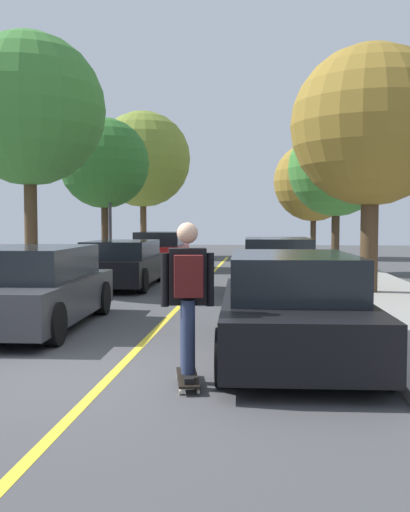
% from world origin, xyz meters
% --- Properties ---
extents(ground, '(80.00, 80.00, 0.00)m').
position_xyz_m(ground, '(0.00, 0.00, 0.00)').
color(ground, '#424244').
extents(center_line, '(0.12, 39.20, 0.01)m').
position_xyz_m(center_line, '(0.00, 4.00, 0.00)').
color(center_line, gold).
rests_on(center_line, ground).
extents(parked_car_left_nearest, '(2.04, 4.41, 1.37)m').
position_xyz_m(parked_car_left_nearest, '(-2.14, 3.04, 0.67)').
color(parked_car_left_nearest, '#38383D').
rests_on(parked_car_left_nearest, ground).
extents(parked_car_left_near, '(2.04, 4.51, 1.27)m').
position_xyz_m(parked_car_left_near, '(-2.14, 9.50, 0.64)').
color(parked_car_left_near, black).
rests_on(parked_car_left_near, ground).
extents(parked_car_left_far, '(2.05, 4.05, 1.41)m').
position_xyz_m(parked_car_left_far, '(-2.14, 15.75, 0.70)').
color(parked_car_left_far, maroon).
rests_on(parked_car_left_far, ground).
extents(parked_car_right_nearest, '(2.04, 4.65, 1.36)m').
position_xyz_m(parked_car_right_nearest, '(2.14, 1.32, 0.66)').
color(parked_car_right_nearest, black).
rests_on(parked_car_right_nearest, ground).
extents(parked_car_right_near, '(2.01, 4.18, 1.38)m').
position_xyz_m(parked_car_right_near, '(2.14, 8.52, 0.68)').
color(parked_car_right_near, '#BCAD89').
rests_on(parked_car_right_near, ground).
extents(street_tree_left_nearest, '(3.92, 3.92, 6.51)m').
position_xyz_m(street_tree_left_nearest, '(-4.26, 8.35, 4.67)').
color(street_tree_left_nearest, '#4C3823').
rests_on(street_tree_left_nearest, sidewalk_left).
extents(street_tree_left_near, '(3.43, 3.43, 5.60)m').
position_xyz_m(street_tree_left_near, '(-4.26, 15.71, 4.01)').
color(street_tree_left_near, '#3D2D1E').
rests_on(street_tree_left_near, sidewalk_left).
extents(street_tree_left_far, '(4.80, 4.80, 7.21)m').
position_xyz_m(street_tree_left_far, '(-4.26, 23.18, 4.94)').
color(street_tree_left_far, '#4C3823').
rests_on(street_tree_left_far, sidewalk_left).
extents(street_tree_right_nearest, '(3.74, 3.74, 5.77)m').
position_xyz_m(street_tree_right_nearest, '(4.26, 7.66, 4.02)').
color(street_tree_right_nearest, '#4C3823').
rests_on(street_tree_right_nearest, sidewalk_right).
extents(street_tree_right_near, '(3.28, 3.28, 5.12)m').
position_xyz_m(street_tree_right_near, '(4.26, 14.17, 3.61)').
color(street_tree_right_near, '#3D2D1E').
rests_on(street_tree_right_near, sidewalk_right).
extents(street_tree_right_far, '(3.92, 3.92, 5.60)m').
position_xyz_m(street_tree_right_far, '(4.26, 23.17, 3.77)').
color(street_tree_right_far, '#3D2D1E').
rests_on(street_tree_right_far, sidewalk_right).
extents(streetlamp, '(0.36, 0.24, 4.88)m').
position_xyz_m(streetlamp, '(-3.89, 15.09, 2.97)').
color(streetlamp, '#38383D').
rests_on(streetlamp, sidewalk_left).
extents(skateboard, '(0.36, 0.87, 0.10)m').
position_xyz_m(skateboard, '(0.94, -0.32, 0.09)').
color(skateboard, black).
rests_on(skateboard, ground).
extents(skateboarder, '(0.59, 0.71, 1.68)m').
position_xyz_m(skateboarder, '(0.94, -0.36, 1.05)').
color(skateboarder, black).
rests_on(skateboarder, skateboard).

